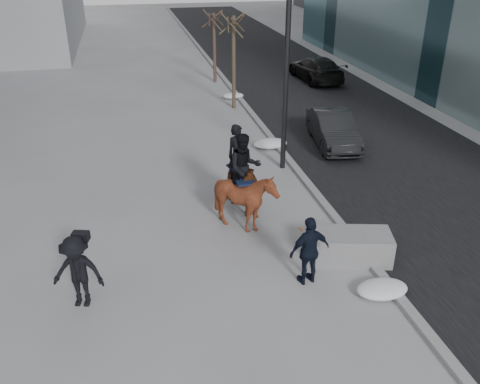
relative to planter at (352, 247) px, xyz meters
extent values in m
plane|color=gray|center=(-2.60, 0.29, -0.39)|extent=(120.00, 120.00, 0.00)
cube|color=black|center=(4.40, 10.29, -0.38)|extent=(8.00, 90.00, 0.01)
cube|color=gray|center=(0.40, 10.29, -0.33)|extent=(0.25, 90.00, 0.12)
cube|color=gray|center=(0.00, 0.00, 0.00)|extent=(2.11, 1.41, 0.77)
imported|color=black|center=(2.61, 7.80, 0.28)|extent=(1.93, 4.17, 1.33)
imported|color=black|center=(5.60, 17.85, 0.31)|extent=(2.17, 4.85, 1.38)
imported|color=#502010|center=(-2.25, 3.23, 0.49)|extent=(1.50, 2.26, 1.75)
imported|color=black|center=(-2.25, 3.38, 1.38)|extent=(0.77, 0.61, 1.83)
cube|color=#0F113A|center=(-2.25, 3.38, 0.99)|extent=(0.62, 0.67, 0.06)
imported|color=#471F0E|center=(-2.30, 2.10, 0.53)|extent=(1.53, 1.70, 1.84)
imported|color=black|center=(-2.30, 2.25, 1.46)|extent=(0.95, 0.75, 1.91)
cube|color=#0E1834|center=(-2.30, 2.25, 1.06)|extent=(0.49, 0.57, 0.06)
imported|color=black|center=(-1.41, -0.66, 0.49)|extent=(1.09, 0.61, 1.75)
cylinder|color=#EE530E|center=(-1.46, -0.11, 0.76)|extent=(0.04, 0.18, 0.07)
imported|color=black|center=(-6.66, -0.35, 0.49)|extent=(1.27, 0.94, 1.75)
cube|color=black|center=(-6.51, -0.10, 1.23)|extent=(0.41, 0.31, 0.20)
cylinder|color=black|center=(0.00, 6.06, 4.11)|extent=(0.18, 0.18, 9.00)
ellipsoid|color=silver|center=(0.10, -1.51, -0.23)|extent=(1.23, 0.78, 0.31)
ellipsoid|color=silver|center=(0.10, 15.21, -0.24)|extent=(1.11, 0.71, 0.28)
ellipsoid|color=silver|center=(0.10, 8.04, -0.21)|extent=(1.36, 0.86, 0.34)
camera|label=1|loc=(-5.19, -10.07, 7.01)|focal=38.00mm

